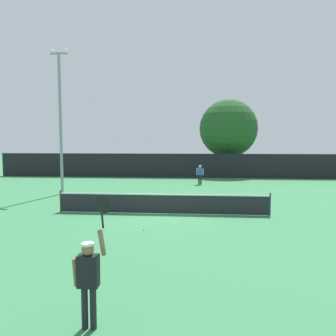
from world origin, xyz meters
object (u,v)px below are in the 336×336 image
(player_receiving, at_px, (200,173))
(large_tree, at_px, (228,129))
(parked_car_near, at_px, (196,164))
(light_pole, at_px, (60,114))
(tennis_ball, at_px, (144,230))
(player_serving, at_px, (89,272))

(player_receiving, distance_m, large_tree, 9.47)
(player_receiving, height_order, parked_car_near, parked_car_near)
(light_pole, bearing_deg, player_receiving, 30.97)
(player_receiving, relative_size, tennis_ball, 22.63)
(player_receiving, relative_size, large_tree, 0.20)
(player_receiving, xyz_separation_m, tennis_ball, (-2.39, -13.72, -0.90))
(player_receiving, height_order, light_pole, light_pole)
(player_serving, distance_m, light_pole, 16.81)
(tennis_ball, height_order, large_tree, large_tree)
(tennis_ball, xyz_separation_m, light_pole, (-6.74, 8.23, 5.21))
(player_serving, bearing_deg, player_receiving, 83.40)
(tennis_ball, distance_m, large_tree, 22.98)
(player_serving, bearing_deg, tennis_ball, 90.43)
(light_pole, bearing_deg, parked_car_near, 63.20)
(parked_car_near, bearing_deg, light_pole, -116.70)
(player_serving, xyz_separation_m, player_receiving, (2.35, 20.28, -0.14))
(large_tree, relative_size, parked_car_near, 1.85)
(player_serving, distance_m, parked_car_near, 32.30)
(tennis_ball, bearing_deg, light_pole, 129.32)
(player_receiving, distance_m, tennis_ball, 13.95)
(player_serving, height_order, large_tree, large_tree)
(large_tree, distance_m, parked_car_near, 6.50)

